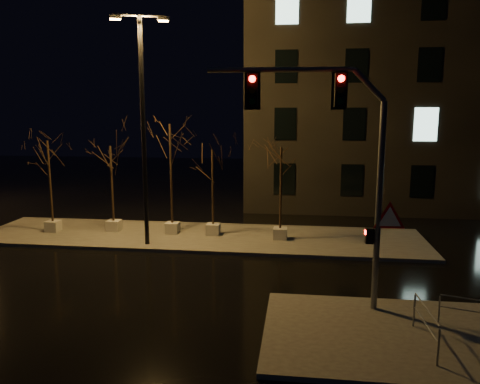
# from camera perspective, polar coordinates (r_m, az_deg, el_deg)

# --- Properties ---
(ground) EXTENTS (90.00, 90.00, 0.00)m
(ground) POSITION_cam_1_polar(r_m,az_deg,el_deg) (17.98, -9.16, -10.68)
(ground) COLOR black
(ground) RESTS_ON ground
(median) EXTENTS (22.00, 5.00, 0.15)m
(median) POSITION_cam_1_polar(r_m,az_deg,el_deg) (23.48, -5.02, -5.46)
(median) COLOR #47453F
(median) RESTS_ON ground
(sidewalk_corner) EXTENTS (7.00, 5.00, 0.15)m
(sidewalk_corner) POSITION_cam_1_polar(r_m,az_deg,el_deg) (14.29, 17.74, -16.35)
(sidewalk_corner) COLOR #47453F
(sidewalk_corner) RESTS_ON ground
(building) EXTENTS (25.00, 12.00, 15.00)m
(building) POSITION_cam_1_polar(r_m,az_deg,el_deg) (35.32, 22.71, 11.13)
(building) COLOR black
(building) RESTS_ON ground
(tree_0) EXTENTS (1.80, 1.80, 4.77)m
(tree_0) POSITION_cam_1_polar(r_m,az_deg,el_deg) (25.38, -22.30, 3.49)
(tree_0) COLOR #A4A199
(tree_0) RESTS_ON median
(tree_1) EXTENTS (1.80, 1.80, 4.49)m
(tree_1) POSITION_cam_1_polar(r_m,az_deg,el_deg) (24.50, -15.45, 3.17)
(tree_1) COLOR #A4A199
(tree_1) RESTS_ON median
(tree_2) EXTENTS (1.80, 1.80, 5.64)m
(tree_2) POSITION_cam_1_polar(r_m,az_deg,el_deg) (23.32, -8.49, 5.23)
(tree_2) COLOR #A4A199
(tree_2) RESTS_ON median
(tree_3) EXTENTS (1.80, 1.80, 4.35)m
(tree_3) POSITION_cam_1_polar(r_m,az_deg,el_deg) (22.93, -3.37, 2.81)
(tree_3) COLOR #A4A199
(tree_3) RESTS_ON median
(tree_4) EXTENTS (1.80, 1.80, 4.54)m
(tree_4) POSITION_cam_1_polar(r_m,az_deg,el_deg) (22.15, 5.03, 2.91)
(tree_4) COLOR #A4A199
(tree_4) RESTS_ON median
(traffic_signal_mast) EXTENTS (6.04, 0.54, 7.38)m
(traffic_signal_mast) POSITION_cam_1_polar(r_m,az_deg,el_deg) (14.30, 12.18, 4.53)
(traffic_signal_mast) COLOR slate
(traffic_signal_mast) RESTS_ON sidewalk_corner
(streetlight_main) EXTENTS (2.50, 1.08, 10.21)m
(streetlight_main) POSITION_cam_1_polar(r_m,az_deg,el_deg) (21.50, -11.76, 9.06)
(streetlight_main) COLOR black
(streetlight_main) RESTS_ON median
(guard_rail_a) EXTENTS (1.94, 0.61, 0.87)m
(guard_rail_a) POSITION_cam_1_polar(r_m,az_deg,el_deg) (15.23, 26.95, -12.65)
(guard_rail_a) COLOR slate
(guard_rail_a) RESTS_ON sidewalk_corner
(guard_rail_b) EXTENTS (0.13, 2.17, 1.03)m
(guard_rail_b) POSITION_cam_1_polar(r_m,az_deg,el_deg) (13.69, 21.70, -14.39)
(guard_rail_b) COLOR slate
(guard_rail_b) RESTS_ON sidewalk_corner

